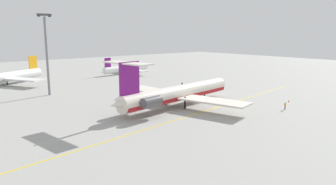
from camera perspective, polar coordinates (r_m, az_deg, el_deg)
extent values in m
plane|color=#9E9E99|center=(74.94, 7.75, -3.50)|extent=(338.37, 338.37, 0.00)
cylinder|color=silver|center=(79.84, 1.85, -0.12)|extent=(37.12, 9.02, 3.94)
cone|color=silver|center=(94.51, 9.08, 1.44)|extent=(4.59, 4.31, 3.78)
cone|color=silver|center=(66.99, -8.39, -2.01)|extent=(6.15, 4.11, 3.35)
cube|color=#B2191E|center=(80.01, 1.85, -0.74)|extent=(36.32, 8.98, 0.87)
cube|color=silver|center=(87.33, -2.92, 0.35)|extent=(6.71, 16.61, 0.39)
cube|color=silver|center=(74.64, 8.24, -1.52)|extent=(9.93, 17.41, 0.39)
cylinder|color=#515156|center=(73.01, -6.51, -0.97)|extent=(5.19, 2.94, 2.28)
cube|color=silver|center=(72.51, -6.15, -1.04)|extent=(3.10, 1.65, 0.47)
cylinder|color=#515156|center=(68.49, -2.99, -1.68)|extent=(5.19, 2.94, 2.28)
cube|color=silver|center=(68.96, -3.39, -1.60)|extent=(3.10, 1.65, 0.47)
cube|color=#7A197F|center=(67.65, -6.90, 2.54)|extent=(5.34, 1.13, 6.98)
cube|color=silver|center=(69.42, -8.94, 5.36)|extent=(4.45, 6.20, 0.28)
cube|color=silver|center=(64.66, -5.38, 5.06)|extent=(4.45, 6.20, 0.28)
cylinder|color=black|center=(88.96, 6.53, -0.24)|extent=(0.43, 0.43, 2.99)
cylinder|color=black|center=(81.32, -0.42, -1.20)|extent=(0.43, 0.43, 2.99)
cylinder|color=black|center=(77.31, 3.04, -1.84)|extent=(0.43, 0.43, 2.99)
cylinder|color=white|center=(126.00, -26.85, 2.46)|extent=(27.96, 17.10, 3.56)
cube|color=white|center=(119.76, -24.12, 2.14)|extent=(10.95, 14.43, 0.43)
cube|color=orange|center=(134.14, -22.97, 5.01)|extent=(3.60, 2.13, 4.85)
cylinder|color=black|center=(126.20, -26.79, 1.76)|extent=(0.43, 0.43, 2.39)
cylinder|color=white|center=(145.25, -7.44, 4.26)|extent=(24.35, 6.11, 2.89)
cone|color=white|center=(153.31, -3.99, 4.65)|extent=(2.71, 3.04, 2.75)
cube|color=white|center=(150.63, -9.16, 4.32)|extent=(5.65, 11.50, 0.35)
cube|color=white|center=(140.08, -5.58, 3.94)|extent=(5.65, 11.50, 0.35)
cube|color=#7A197F|center=(138.52, -10.71, 5.27)|extent=(3.16, 0.71, 3.94)
cylinder|color=black|center=(145.39, -7.42, 3.76)|extent=(0.35, 0.35, 1.95)
cylinder|color=black|center=(81.57, 20.08, -2.58)|extent=(0.11, 0.11, 0.87)
cylinder|color=black|center=(81.55, 20.19, -2.59)|extent=(0.11, 0.11, 0.87)
cylinder|color=orange|center=(81.39, 20.17, -2.06)|extent=(0.29, 0.29, 0.69)
sphere|color=tan|center=(81.29, 20.19, -1.73)|extent=(0.27, 0.27, 0.27)
cylinder|color=orange|center=(81.41, 20.04, -2.02)|extent=(0.08, 0.08, 0.58)
cylinder|color=orange|center=(81.36, 20.30, -2.05)|extent=(0.08, 0.08, 0.58)
cylinder|color=black|center=(108.03, 2.54, 1.17)|extent=(0.11, 0.11, 0.85)
cylinder|color=black|center=(108.10, 2.47, 1.18)|extent=(0.11, 0.11, 0.85)
cylinder|color=#191E4C|center=(107.94, 2.51, 1.58)|extent=(0.29, 0.29, 0.67)
sphere|color=#DBB28E|center=(107.87, 2.51, 1.82)|extent=(0.26, 0.26, 0.26)
cylinder|color=#191E4C|center=(107.85, 2.59, 1.58)|extent=(0.08, 0.08, 0.57)
cylinder|color=#191E4C|center=(108.02, 2.42, 1.60)|extent=(0.08, 0.08, 0.57)
cylinder|color=black|center=(103.40, 5.53, 0.71)|extent=(0.11, 0.11, 0.87)
cylinder|color=black|center=(103.46, 5.45, 0.72)|extent=(0.11, 0.11, 0.87)
cylinder|color=gray|center=(103.30, 5.50, 1.14)|extent=(0.29, 0.29, 0.69)
sphere|color=#DBB28E|center=(103.22, 5.50, 1.40)|extent=(0.27, 0.27, 0.27)
cylinder|color=gray|center=(103.22, 5.60, 1.15)|extent=(0.08, 0.08, 0.58)
cylinder|color=gray|center=(103.37, 5.40, 1.17)|extent=(0.08, 0.08, 0.58)
cone|color=#EA590F|center=(103.60, 3.24, 0.68)|extent=(0.40, 0.40, 0.55)
cone|color=#EA590F|center=(90.92, 20.75, -1.41)|extent=(0.40, 0.40, 0.55)
cone|color=#EA590F|center=(106.27, 4.08, 0.92)|extent=(0.40, 0.40, 0.55)
cube|color=gold|center=(74.79, 6.05, -3.48)|extent=(96.00, 13.96, 0.01)
cylinder|color=slate|center=(99.48, -20.78, 6.01)|extent=(0.70, 0.70, 22.66)
cube|color=#424244|center=(99.36, -21.24, 12.82)|extent=(4.00, 0.60, 0.60)
cube|color=#2D2D30|center=(98.86, -22.06, 12.57)|extent=(0.70, 0.50, 0.44)
cube|color=#2D2D30|center=(99.85, -20.39, 12.66)|extent=(0.70, 0.50, 0.44)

